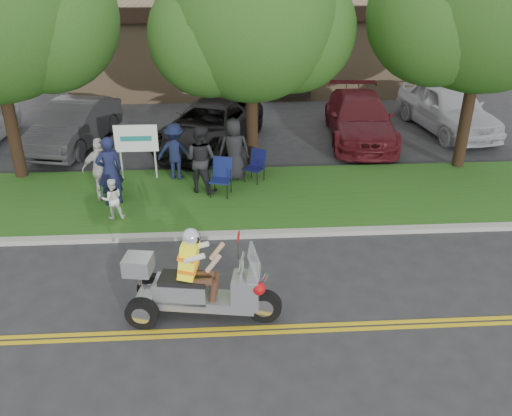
{
  "coord_description": "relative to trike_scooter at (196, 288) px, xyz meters",
  "views": [
    {
      "loc": [
        -0.34,
        -8.48,
        6.61
      ],
      "look_at": [
        0.3,
        2.0,
        1.31
      ],
      "focal_mm": 38.0,
      "sensor_mm": 36.0,
      "label": 1
    }
  ],
  "objects": [
    {
      "name": "parked_car_mid",
      "position": [
        0.11,
        9.45,
        0.08
      ],
      "size": [
        4.24,
        5.97,
        1.51
      ],
      "primitive_type": "imported",
      "rotation": [
        0.0,
        0.0,
        -0.36
      ],
      "color": "black",
      "rests_on": "ground"
    },
    {
      "name": "ground",
      "position": [
        0.95,
        0.01,
        -0.68
      ],
      "size": [
        120.0,
        120.0,
        0.0
      ],
      "primitive_type": "plane",
      "color": "#28282B",
      "rests_on": "ground"
    },
    {
      "name": "spectator_chair_b",
      "position": [
        0.88,
        6.41,
        0.35
      ],
      "size": [
        0.92,
        0.62,
        1.84
      ],
      "primitive_type": "imported",
      "rotation": [
        0.0,
        0.0,
        3.18
      ],
      "color": "black",
      "rests_on": "grass_verge"
    },
    {
      "name": "spectator_chair_a",
      "position": [
        -0.84,
        6.52,
        0.28
      ],
      "size": [
        1.18,
        0.79,
        1.69
      ],
      "primitive_type": "imported",
      "rotation": [
        0.0,
        0.0,
        2.98
      ],
      "color": "#141A38",
      "rests_on": "grass_verge"
    },
    {
      "name": "parked_car_left",
      "position": [
        -4.55,
        9.81,
        0.1
      ],
      "size": [
        2.59,
        4.96,
        1.56
      ],
      "primitive_type": "imported",
      "rotation": [
        0.0,
        0.0,
        -0.21
      ],
      "color": "#2D2D2F",
      "rests_on": "ground"
    },
    {
      "name": "lawn_chair_b",
      "position": [
        0.51,
        5.38,
        0.01
      ],
      "size": [
        0.68,
        0.69,
        1.04
      ],
      "rotation": [
        0.0,
        0.0,
        -0.27
      ],
      "color": "black",
      "rests_on": "grass_verge"
    },
    {
      "name": "commercial_building",
      "position": [
        2.95,
        18.99,
        1.33
      ],
      "size": [
        18.0,
        8.2,
        4.0
      ],
      "color": "#9E7F5B",
      "rests_on": "ground"
    },
    {
      "name": "lawn_chair_a",
      "position": [
        1.52,
        6.24,
        -0.05
      ],
      "size": [
        0.69,
        0.7,
        0.93
      ],
      "rotation": [
        0.0,
        0.0,
        -0.6
      ],
      "color": "black",
      "rests_on": "grass_verge"
    },
    {
      "name": "centerline_far",
      "position": [
        0.95,
        -0.41,
        -0.67
      ],
      "size": [
        60.0,
        0.1,
        0.01
      ],
      "primitive_type": "cube",
      "color": "gold",
      "rests_on": "ground"
    },
    {
      "name": "spectator_adult_mid",
      "position": [
        -0.07,
        5.59,
        0.39
      ],
      "size": [
        1.15,
        1.06,
        1.92
      ],
      "primitive_type": "imported",
      "rotation": [
        0.0,
        0.0,
        2.69
      ],
      "color": "black",
      "rests_on": "grass_verge"
    },
    {
      "name": "curb",
      "position": [
        0.95,
        3.06,
        -0.62
      ],
      "size": [
        60.0,
        0.25,
        0.12
      ],
      "primitive_type": "cube",
      "color": "#A8A89E",
      "rests_on": "ground"
    },
    {
      "name": "parked_car_far_right",
      "position": [
        8.95,
        10.73,
        0.2
      ],
      "size": [
        2.79,
        5.42,
        1.76
      ],
      "primitive_type": "imported",
      "rotation": [
        0.0,
        0.0,
        0.14
      ],
      "color": "silver",
      "rests_on": "ground"
    },
    {
      "name": "trike_scooter",
      "position": [
        0.0,
        0.0,
        0.0
      ],
      "size": [
        2.96,
        1.14,
        1.94
      ],
      "rotation": [
        0.0,
        0.0,
        -0.15
      ],
      "color": "black",
      "rests_on": "ground"
    },
    {
      "name": "centerline_near",
      "position": [
        0.95,
        -0.57,
        -0.67
      ],
      "size": [
        60.0,
        0.1,
        0.01
      ],
      "primitive_type": "cube",
      "color": "gold",
      "rests_on": "ground"
    },
    {
      "name": "child_right",
      "position": [
        -2.27,
        4.05,
        -0.03
      ],
      "size": [
        0.61,
        0.53,
        1.08
      ],
      "primitive_type": "imported",
      "rotation": [
        0.0,
        0.0,
        3.4
      ],
      "color": "white",
      "rests_on": "grass_verge"
    },
    {
      "name": "spectator_adult_left",
      "position": [
        -2.44,
        4.92,
        0.37
      ],
      "size": [
        0.82,
        0.71,
        1.89
      ],
      "primitive_type": "imported",
      "rotation": [
        0.0,
        0.0,
        3.59
      ],
      "color": "#161A3E",
      "rests_on": "grass_verge"
    },
    {
      "name": "tree_mid",
      "position": [
        1.51,
        7.24,
        3.76
      ],
      "size": [
        5.88,
        4.8,
        7.05
      ],
      "color": "#332114",
      "rests_on": "ground"
    },
    {
      "name": "grass_verge",
      "position": [
        0.95,
        5.21,
        -0.62
      ],
      "size": [
        60.0,
        4.0,
        0.1
      ],
      "primitive_type": "cube",
      "color": "#295416",
      "rests_on": "ground"
    },
    {
      "name": "parked_car_right",
      "position": [
        5.45,
        9.94,
        0.1
      ],
      "size": [
        2.69,
        5.56,
        1.56
      ],
      "primitive_type": "imported",
      "rotation": [
        0.0,
        0.0,
        -0.1
      ],
      "color": "#57141B",
      "rests_on": "ground"
    },
    {
      "name": "business_sign",
      "position": [
        -1.95,
        6.61,
        0.58
      ],
      "size": [
        1.25,
        0.06,
        1.75
      ],
      "color": "silver",
      "rests_on": "ground"
    },
    {
      "name": "spectator_adult_right",
      "position": [
        -2.69,
        5.14,
        0.32
      ],
      "size": [
        1.05,
        0.44,
        1.78
      ],
      "primitive_type": "imported",
      "rotation": [
        0.0,
        0.0,
        3.15
      ],
      "color": "silver",
      "rests_on": "grass_verge"
    }
  ]
}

